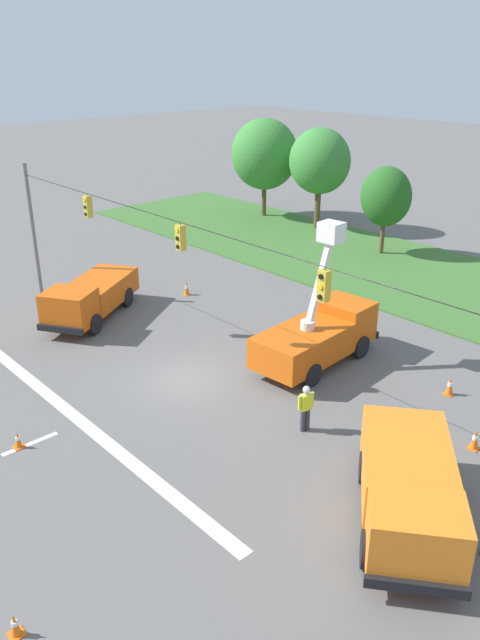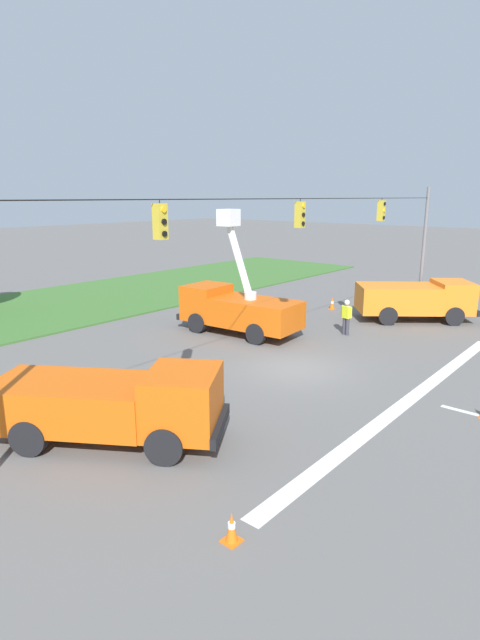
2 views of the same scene
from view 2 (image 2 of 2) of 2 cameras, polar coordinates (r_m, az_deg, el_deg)
The scene contains 12 objects.
ground_plane at distance 20.17m, azimuth 6.35°, elevation -5.48°, with size 200.00×200.00×0.00m, color #605E5B.
grass_verge at distance 33.27m, azimuth -20.33°, elevation 1.57°, with size 56.00×12.00×0.10m, color #3D6B2D.
lane_markings at distance 17.75m, azimuth 23.52°, elevation -9.37°, with size 17.60×15.25×0.01m.
signal_gantry at distance 19.18m, azimuth 6.75°, elevation 7.12°, with size 26.20×0.33×7.20m.
utility_truck_bucket_lift at distance 24.77m, azimuth -0.35°, elevation 1.51°, with size 2.88×6.40×6.09m.
utility_truck_support_near at distance 29.09m, azimuth 19.41°, elevation 2.35°, with size 5.77×6.37×2.19m.
utility_truck_support_far at distance 14.38m, azimuth -14.36°, elevation -9.14°, with size 5.43×6.67×2.14m.
road_worker at distance 25.09m, azimuth 12.06°, elevation 0.55°, with size 0.32×0.64×1.77m.
traffic_cone_foreground_left at distance 30.11m, azimuth 3.77°, elevation 1.87°, with size 0.36×0.36×0.80m.
traffic_cone_mid_left at distance 19.44m, azimuth -22.33°, elevation -6.02°, with size 0.36×0.36×0.79m.
traffic_cone_lane_edge_b at distance 10.68m, azimuth -0.96°, elevation -22.65°, with size 0.36×0.36×0.65m.
traffic_cone_far_left at distance 30.77m, azimuth 10.50°, elevation 1.89°, with size 0.36×0.36×0.76m.
Camera 2 is at (-15.90, -10.46, 6.68)m, focal length 28.00 mm.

